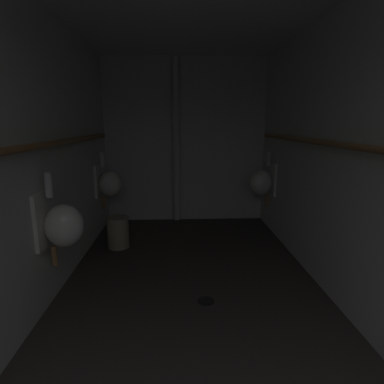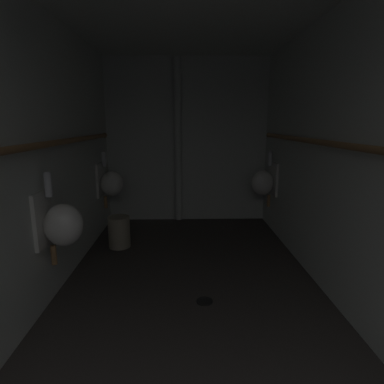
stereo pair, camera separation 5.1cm
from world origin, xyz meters
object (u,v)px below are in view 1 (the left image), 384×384
at_px(urinal_left_mid, 61,224).
at_px(standpipe_back_wall, 176,142).
at_px(floor_drain, 206,301).
at_px(waste_bin, 118,232).
at_px(urinal_right_mid, 262,182).
at_px(urinal_left_far, 109,183).

xyz_separation_m(urinal_left_mid, standpipe_back_wall, (0.89, 2.19, 0.50)).
xyz_separation_m(urinal_left_mid, floor_drain, (1.13, -0.02, -0.68)).
relative_size(urinal_left_mid, floor_drain, 5.39).
bearing_deg(waste_bin, urinal_right_mid, 16.23).
distance_m(urinal_left_far, standpipe_back_wall, 1.12).
distance_m(urinal_left_mid, urinal_left_far, 1.72).
distance_m(floor_drain, waste_bin, 1.54).
height_order(urinal_left_far, waste_bin, urinal_left_far).
height_order(urinal_right_mid, floor_drain, urinal_right_mid).
xyz_separation_m(urinal_left_mid, urinal_right_mid, (2.04, 1.73, 0.00)).
xyz_separation_m(urinal_right_mid, standpipe_back_wall, (-1.16, 0.46, 0.50)).
bearing_deg(urinal_left_far, urinal_left_mid, -90.00).
bearing_deg(urinal_right_mid, urinal_left_mid, -139.78).
relative_size(standpipe_back_wall, floor_drain, 16.55).
xyz_separation_m(urinal_left_far, urinal_right_mid, (2.04, 0.01, 0.00)).
distance_m(standpipe_back_wall, floor_drain, 2.52).
bearing_deg(floor_drain, urinal_left_far, 123.06).
xyz_separation_m(urinal_left_mid, waste_bin, (0.20, 1.19, -0.50)).
relative_size(urinal_left_far, waste_bin, 2.03).
bearing_deg(floor_drain, urinal_right_mid, 62.55).
bearing_deg(standpipe_back_wall, urinal_right_mid, -21.69).
xyz_separation_m(urinal_right_mid, floor_drain, (-0.91, -1.75, -0.68)).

